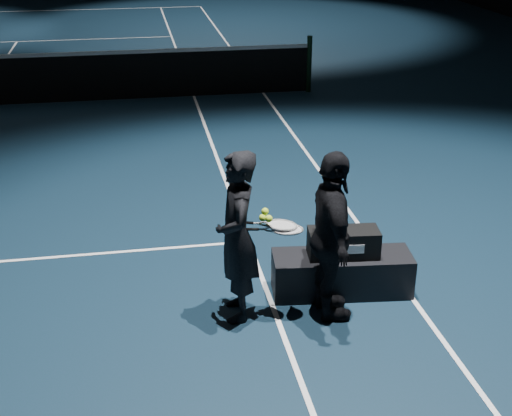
{
  "coord_description": "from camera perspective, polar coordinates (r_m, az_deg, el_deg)",
  "views": [
    {
      "loc": [
        2.92,
        -13.56,
        3.65
      ],
      "look_at": [
        3.92,
        -7.94,
        1.11
      ],
      "focal_mm": 50.0,
      "sensor_mm": 36.0,
      "label": 1
    }
  ],
  "objects": [
    {
      "name": "net_post_right",
      "position": [
        14.34,
        4.26,
        11.4
      ],
      "size": [
        0.1,
        0.1,
        1.1
      ],
      "primitive_type": "cylinder",
      "color": "black",
      "rests_on": "floor"
    },
    {
      "name": "player_bench",
      "position": [
        7.11,
        6.87,
        -5.22
      ],
      "size": [
        1.4,
        0.59,
        0.41
      ],
      "primitive_type": "cube",
      "rotation": [
        0.0,
        0.0,
        -0.1
      ],
      "color": "black",
      "rests_on": "floor"
    },
    {
      "name": "racket_bag",
      "position": [
        6.95,
        7.01,
        -2.77
      ],
      "size": [
        0.71,
        0.36,
        0.27
      ],
      "primitive_type": "cube",
      "rotation": [
        0.0,
        0.0,
        -0.1
      ],
      "color": "black",
      "rests_on": "player_bench"
    },
    {
      "name": "bag_signature",
      "position": [
        6.83,
        7.36,
        -3.32
      ],
      "size": [
        0.32,
        0.04,
        0.09
      ],
      "primitive_type": "cube",
      "rotation": [
        0.0,
        0.0,
        -0.1
      ],
      "color": "white",
      "rests_on": "racket_bag"
    },
    {
      "name": "player_a",
      "position": [
        6.42,
        -1.52,
        -2.32
      ],
      "size": [
        0.41,
        0.6,
        1.62
      ],
      "primitive_type": "imported",
      "rotation": [
        0.0,
        0.0,
        -1.6
      ],
      "color": "black",
      "rests_on": "floor"
    },
    {
      "name": "player_b",
      "position": [
        6.45,
        6.06,
        -2.34
      ],
      "size": [
        0.43,
        0.97,
        1.62
      ],
      "primitive_type": "imported",
      "rotation": [
        0.0,
        0.0,
        1.53
      ],
      "color": "black",
      "rests_on": "floor"
    },
    {
      "name": "racket_lower",
      "position": [
        6.39,
        2.52,
        -1.72
      ],
      "size": [
        0.71,
        0.34,
        0.03
      ],
      "primitive_type": null,
      "rotation": [
        0.0,
        0.0,
        -0.19
      ],
      "color": "black",
      "rests_on": "player_a"
    },
    {
      "name": "racket_upper",
      "position": [
        6.41,
        2.06,
        -1.37
      ],
      "size": [
        0.7,
        0.3,
        0.1
      ],
      "primitive_type": null,
      "rotation": [
        0.0,
        0.1,
        -0.12
      ],
      "color": "black",
      "rests_on": "player_b"
    },
    {
      "name": "tennis_balls",
      "position": [
        6.33,
        0.77,
        -0.65
      ],
      "size": [
        0.12,
        0.1,
        0.12
      ],
      "primitive_type": null,
      "color": "#96C92A",
      "rests_on": "racket_upper"
    }
  ]
}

